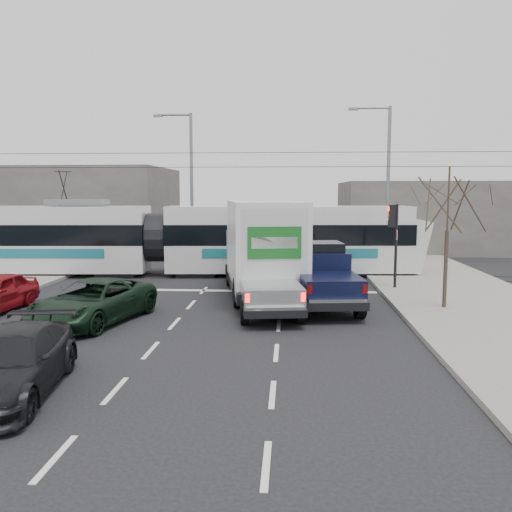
# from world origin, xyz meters

# --- Properties ---
(ground) EXTENTS (120.00, 120.00, 0.00)m
(ground) POSITION_xyz_m (0.00, 0.00, 0.00)
(ground) COLOR black
(ground) RESTS_ON ground
(sidewalk_right) EXTENTS (6.00, 60.00, 0.15)m
(sidewalk_right) POSITION_xyz_m (9.00, 0.00, 0.07)
(sidewalk_right) COLOR gray
(sidewalk_right) RESTS_ON ground
(rails) EXTENTS (60.00, 1.60, 0.03)m
(rails) POSITION_xyz_m (0.00, 10.00, 0.01)
(rails) COLOR #33302D
(rails) RESTS_ON ground
(building_left) EXTENTS (14.00, 10.00, 6.00)m
(building_left) POSITION_xyz_m (-14.00, 22.00, 3.00)
(building_left) COLOR slate
(building_left) RESTS_ON ground
(building_right) EXTENTS (12.00, 10.00, 5.00)m
(building_right) POSITION_xyz_m (12.00, 24.00, 2.50)
(building_right) COLOR slate
(building_right) RESTS_ON ground
(bare_tree) EXTENTS (2.40, 2.40, 5.00)m
(bare_tree) POSITION_xyz_m (7.60, 2.50, 3.79)
(bare_tree) COLOR #47382B
(bare_tree) RESTS_ON ground
(traffic_signal) EXTENTS (0.44, 0.44, 3.60)m
(traffic_signal) POSITION_xyz_m (6.47, 6.50, 2.74)
(traffic_signal) COLOR black
(traffic_signal) RESTS_ON ground
(street_lamp_near) EXTENTS (2.38, 0.25, 9.00)m
(street_lamp_near) POSITION_xyz_m (7.31, 14.00, 5.11)
(street_lamp_near) COLOR slate
(street_lamp_near) RESTS_ON ground
(street_lamp_far) EXTENTS (2.38, 0.25, 9.00)m
(street_lamp_far) POSITION_xyz_m (-4.19, 16.00, 5.11)
(street_lamp_far) COLOR slate
(street_lamp_far) RESTS_ON ground
(catenary) EXTENTS (60.00, 0.20, 7.00)m
(catenary) POSITION_xyz_m (0.00, 10.00, 3.88)
(catenary) COLOR black
(catenary) RESTS_ON ground
(tram) EXTENTS (26.02, 4.40, 5.29)m
(tram) POSITION_xyz_m (-4.82, 10.28, 1.88)
(tram) COLOR silver
(tram) RESTS_ON ground
(silver_pickup) EXTENTS (2.74, 5.96, 2.09)m
(silver_pickup) POSITION_xyz_m (1.19, 2.34, 1.04)
(silver_pickup) COLOR black
(silver_pickup) RESTS_ON ground
(box_truck) EXTENTS (3.97, 8.15, 3.90)m
(box_truck) POSITION_xyz_m (0.94, 4.85, 1.93)
(box_truck) COLOR black
(box_truck) RESTS_ON ground
(navy_pickup) EXTENTS (2.68, 5.76, 2.34)m
(navy_pickup) POSITION_xyz_m (3.24, 3.14, 1.16)
(navy_pickup) COLOR black
(navy_pickup) RESTS_ON ground
(green_car) EXTENTS (3.47, 5.46, 1.40)m
(green_car) POSITION_xyz_m (-4.38, -0.03, 0.70)
(green_car) COLOR black
(green_car) RESTS_ON ground
(dark_car) EXTENTS (2.55, 4.93, 1.37)m
(dark_car) POSITION_xyz_m (-3.81, -6.35, 0.68)
(dark_car) COLOR black
(dark_car) RESTS_ON ground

